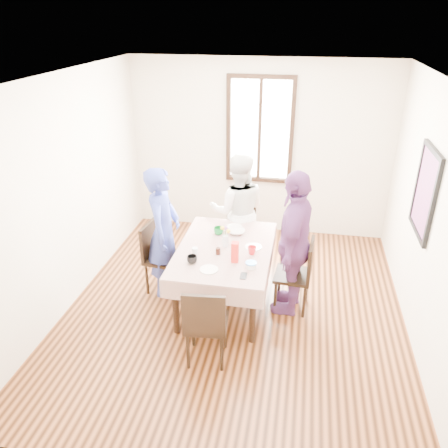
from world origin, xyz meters
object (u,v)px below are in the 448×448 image
(chair_far, at_px, (238,233))
(person_left, at_px, (164,232))
(person_right, at_px, (293,243))
(chair_near, at_px, (207,322))
(chair_right, at_px, (293,275))
(dining_table, at_px, (225,276))
(person_far, at_px, (238,211))
(chair_left, at_px, (164,258))

(chair_far, height_order, person_left, person_left)
(person_right, bearing_deg, chair_near, -28.85)
(person_right, bearing_deg, chair_right, 98.07)
(dining_table, xyz_separation_m, person_far, (0.00, 0.99, 0.43))
(dining_table, distance_m, person_far, 1.08)
(chair_left, height_order, person_right, person_right)
(person_right, bearing_deg, chair_left, -85.20)
(dining_table, bearing_deg, chair_right, 3.22)
(chair_left, relative_size, chair_near, 1.00)
(person_left, bearing_deg, chair_far, -43.67)
(chair_near, bearing_deg, chair_far, 84.82)
(chair_left, height_order, chair_right, same)
(dining_table, bearing_deg, chair_left, 170.41)
(person_left, bearing_deg, chair_right, -94.64)
(person_far, distance_m, person_right, 1.23)
(person_left, bearing_deg, person_right, -94.69)
(chair_far, bearing_deg, chair_right, 136.17)
(dining_table, bearing_deg, person_right, 3.31)
(chair_left, distance_m, chair_right, 1.62)
(chair_near, bearing_deg, person_right, 47.90)
(chair_far, relative_size, person_right, 0.52)
(person_far, bearing_deg, chair_near, 81.01)
(chair_far, relative_size, chair_near, 1.00)
(chair_near, relative_size, person_far, 0.56)
(person_left, xyz_separation_m, person_right, (1.58, -0.09, 0.05))
(chair_right, xyz_separation_m, person_right, (-0.02, 0.00, 0.42))
(person_far, bearing_deg, chair_right, 121.77)
(chair_left, distance_m, person_right, 1.66)
(dining_table, relative_size, chair_far, 1.61)
(person_far, bearing_deg, dining_table, 81.01)
(chair_left, relative_size, person_right, 0.52)
(chair_right, relative_size, chair_far, 1.00)
(chair_left, bearing_deg, person_right, 92.84)
(chair_left, relative_size, person_far, 0.56)
(chair_right, height_order, person_right, person_right)
(dining_table, xyz_separation_m, chair_near, (-0.00, -1.00, 0.08))
(chair_left, bearing_deg, chair_far, 143.04)
(chair_right, bearing_deg, chair_left, 90.92)
(chair_far, xyz_separation_m, person_left, (-0.79, -0.87, 0.37))
(chair_right, bearing_deg, chair_near, 146.47)
(chair_left, xyz_separation_m, person_far, (0.81, 0.85, 0.35))
(chair_near, xyz_separation_m, person_far, (0.00, 1.99, 0.35))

